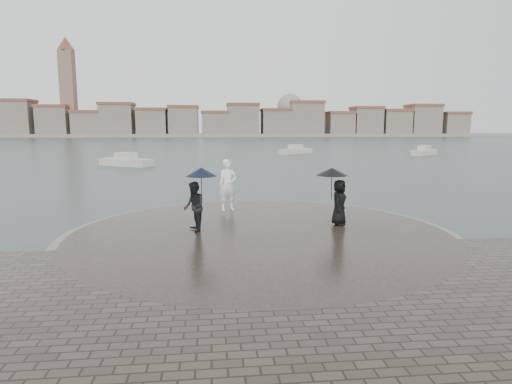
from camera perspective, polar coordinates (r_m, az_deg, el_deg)
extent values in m
plane|color=#2B3835|center=(10.49, 2.77, -11.81)|extent=(400.00, 400.00, 0.00)
cylinder|color=gray|center=(13.76, 0.56, -6.13)|extent=(12.50, 12.50, 0.32)
cylinder|color=#2D261E|center=(13.75, 0.56, -6.04)|extent=(11.90, 11.90, 0.36)
imported|color=white|center=(17.09, -3.78, 0.94)|extent=(0.86, 0.68, 2.05)
imported|color=black|center=(13.76, -8.27, -1.94)|extent=(0.78, 0.90, 1.60)
cylinder|color=black|center=(13.76, -7.26, 0.40)|extent=(0.02, 0.02, 0.90)
cone|color=black|center=(13.69, -7.30, 2.67)|extent=(1.01, 1.01, 0.28)
imported|color=black|center=(14.79, 11.03, -1.37)|extent=(0.80, 0.90, 1.55)
cylinder|color=black|center=(14.74, 10.05, 0.68)|extent=(0.02, 0.02, 0.90)
cone|color=black|center=(14.67, 10.10, 2.69)|extent=(1.10, 1.10, 0.26)
cube|color=gray|center=(172.75, -5.49, 7.55)|extent=(260.00, 20.00, 1.20)
cube|color=gray|center=(184.57, -29.41, 8.39)|extent=(13.00, 10.00, 13.00)
cube|color=brown|center=(184.81, -29.57, 10.56)|extent=(13.60, 10.60, 1.00)
cube|color=gray|center=(179.52, -25.24, 8.38)|extent=(11.00, 10.00, 11.00)
cube|color=brown|center=(179.69, -25.37, 10.29)|extent=(11.60, 10.60, 1.00)
cube|color=gray|center=(175.97, -21.50, 8.29)|extent=(10.00, 10.00, 9.00)
cube|color=brown|center=(176.07, -21.59, 9.91)|extent=(10.60, 10.60, 1.00)
cube|color=gray|center=(173.41, -17.98, 8.96)|extent=(12.00, 10.00, 12.00)
cube|color=brown|center=(173.61, -18.08, 11.11)|extent=(12.60, 10.60, 1.00)
cube|color=gray|center=(171.21, -13.65, 8.81)|extent=(11.00, 10.00, 10.00)
cube|color=brown|center=(171.34, -13.72, 10.65)|extent=(11.60, 10.60, 1.00)
cube|color=gray|center=(170.05, -9.60, 9.10)|extent=(11.00, 10.00, 11.00)
cube|color=brown|center=(170.22, -9.65, 11.12)|extent=(11.60, 10.60, 1.00)
cube|color=gray|center=(169.73, -5.50, 8.85)|extent=(10.00, 10.00, 9.00)
cube|color=brown|center=(169.83, -5.52, 10.53)|extent=(10.60, 10.60, 1.00)
cube|color=gray|center=(170.20, -1.75, 9.39)|extent=(12.00, 10.00, 12.00)
cube|color=brown|center=(170.41, -1.76, 11.57)|extent=(12.60, 10.60, 1.00)
cube|color=gray|center=(171.63, 2.64, 9.04)|extent=(11.00, 10.00, 10.00)
cube|color=brown|center=(171.76, 2.65, 10.88)|extent=(11.60, 10.60, 1.00)
cube|color=gray|center=(173.84, 6.61, 9.48)|extent=(13.00, 10.00, 13.00)
cube|color=brown|center=(174.09, 6.65, 11.79)|extent=(13.60, 10.60, 1.00)
cube|color=gray|center=(177.37, 11.07, 8.72)|extent=(10.00, 10.00, 9.00)
cube|color=brown|center=(177.46, 11.12, 10.33)|extent=(10.60, 10.60, 1.00)
cube|color=gray|center=(180.87, 14.46, 8.92)|extent=(11.00, 10.00, 11.00)
cube|color=brown|center=(181.03, 14.53, 10.82)|extent=(11.60, 10.60, 1.00)
cube|color=gray|center=(185.36, 17.97, 8.60)|extent=(11.00, 10.00, 10.00)
cube|color=brown|center=(185.48, 18.05, 10.30)|extent=(11.60, 10.60, 1.00)
cube|color=gray|center=(190.51, 21.32, 8.73)|extent=(12.00, 10.00, 12.00)
cube|color=brown|center=(190.70, 21.43, 10.68)|extent=(12.60, 10.60, 1.00)
cube|color=gray|center=(196.74, 24.70, 8.07)|extent=(10.00, 10.00, 9.00)
cube|color=brown|center=(196.83, 24.79, 9.52)|extent=(10.60, 10.60, 1.00)
cube|color=#846654|center=(180.28, -23.72, 11.82)|extent=(5.00, 5.00, 32.00)
cone|color=brown|center=(182.48, -24.09, 17.61)|extent=(6.80, 6.80, 5.00)
sphere|color=gray|center=(174.79, 4.54, 11.31)|extent=(10.00, 10.00, 10.00)
cube|color=beige|center=(42.95, -16.93, 3.68)|extent=(5.49, 4.33, 0.90)
cube|color=beige|center=(42.91, -16.97, 4.48)|extent=(2.33, 2.09, 0.90)
cube|color=beige|center=(61.67, 21.51, 4.84)|extent=(5.11, 4.93, 0.90)
cube|color=beige|center=(61.64, 21.54, 5.39)|extent=(2.28, 2.24, 0.90)
cube|color=beige|center=(60.59, 5.30, 5.34)|extent=(5.30, 4.68, 0.90)
cube|color=beige|center=(60.56, 5.31, 5.91)|extent=(2.31, 2.19, 0.90)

